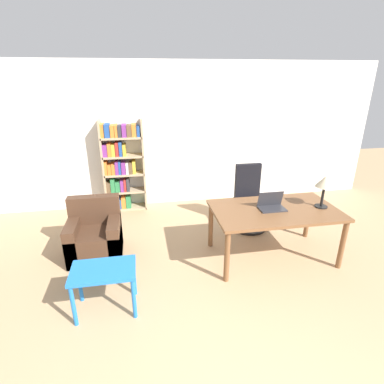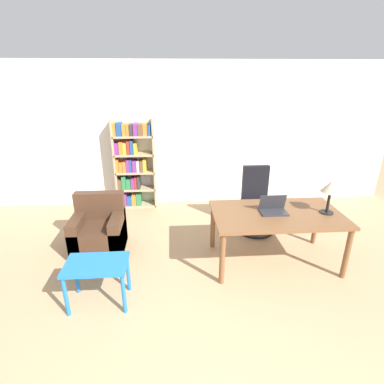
# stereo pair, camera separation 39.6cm
# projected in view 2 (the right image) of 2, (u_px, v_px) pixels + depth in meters

# --- Properties ---
(wall_back) EXTENTS (8.00, 0.06, 2.70)m
(wall_back) POSITION_uv_depth(u_px,v_px,m) (189.00, 136.00, 5.75)
(wall_back) COLOR white
(wall_back) RESTS_ON ground_plane
(desk) EXTENTS (1.70, 0.97, 0.74)m
(desk) POSITION_uv_depth(u_px,v_px,m) (277.00, 219.00, 3.98)
(desk) COLOR brown
(desk) RESTS_ON ground_plane
(laptop) EXTENTS (0.35, 0.22, 0.23)m
(laptop) POSITION_uv_depth(u_px,v_px,m) (273.00, 209.00, 3.95)
(laptop) COLOR #2D2D33
(laptop) RESTS_ON desk
(table_lamp) EXTENTS (0.25, 0.25, 0.45)m
(table_lamp) POSITION_uv_depth(u_px,v_px,m) (331.00, 188.00, 3.83)
(table_lamp) COLOR black
(table_lamp) RESTS_ON desk
(office_chair) EXTENTS (0.59, 0.59, 1.08)m
(office_chair) POSITION_uv_depth(u_px,v_px,m) (256.00, 204.00, 4.93)
(office_chair) COLOR black
(office_chair) RESTS_ON ground_plane
(side_table_blue) EXTENTS (0.68, 0.44, 0.52)m
(side_table_blue) POSITION_uv_depth(u_px,v_px,m) (97.00, 270.00, 3.30)
(side_table_blue) COLOR blue
(side_table_blue) RESTS_ON ground_plane
(armchair) EXTENTS (0.72, 0.66, 0.82)m
(armchair) POSITION_uv_depth(u_px,v_px,m) (99.00, 232.00, 4.40)
(armchair) COLOR #472D1E
(armchair) RESTS_ON ground_plane
(bookshelf) EXTENTS (0.77, 0.28, 1.71)m
(bookshelf) POSITION_uv_depth(u_px,v_px,m) (132.00, 164.00, 5.68)
(bookshelf) COLOR tan
(bookshelf) RESTS_ON ground_plane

